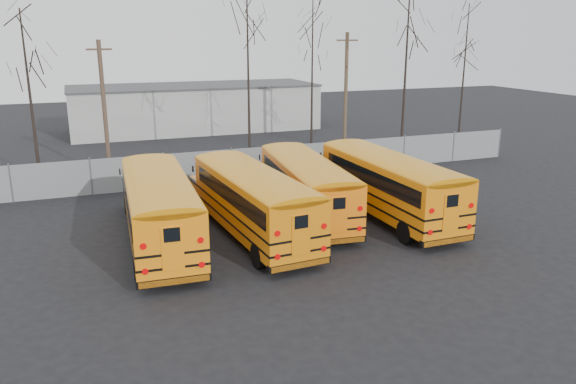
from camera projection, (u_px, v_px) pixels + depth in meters
name	position (u px, v px, depth m)	size (l,w,h in m)	color
ground	(310.00, 250.00, 23.12)	(120.00, 120.00, 0.00)	black
fence	(232.00, 166.00, 33.63)	(40.00, 0.04, 2.00)	gray
distant_building	(195.00, 108.00, 52.03)	(22.00, 8.00, 4.00)	#B4B3AF
bus_a	(158.00, 203.00, 23.28)	(3.12, 11.19, 3.10)	black
bus_b	(251.00, 197.00, 24.38)	(3.31, 11.06, 3.05)	black
bus_c	(305.00, 182.00, 26.94)	(3.50, 10.80, 2.97)	black
bus_d	(386.00, 180.00, 26.95)	(2.75, 11.25, 3.13)	black
utility_pole_left	(104.00, 109.00, 33.47)	(1.47, 0.39, 8.30)	#503B2D
utility_pole_right	(346.00, 91.00, 42.08)	(1.51, 0.60, 8.75)	brown
tree_2	(31.00, 100.00, 31.77)	(0.26, 0.26, 9.98)	black
tree_3	(248.00, 69.00, 35.50)	(0.26, 0.26, 12.92)	black
tree_4	(312.00, 81.00, 37.90)	(0.26, 0.26, 11.11)	black
tree_5	(406.00, 70.00, 38.19)	(0.26, 0.26, 12.48)	black
tree_6	(463.00, 79.00, 42.16)	(0.26, 0.26, 10.76)	black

